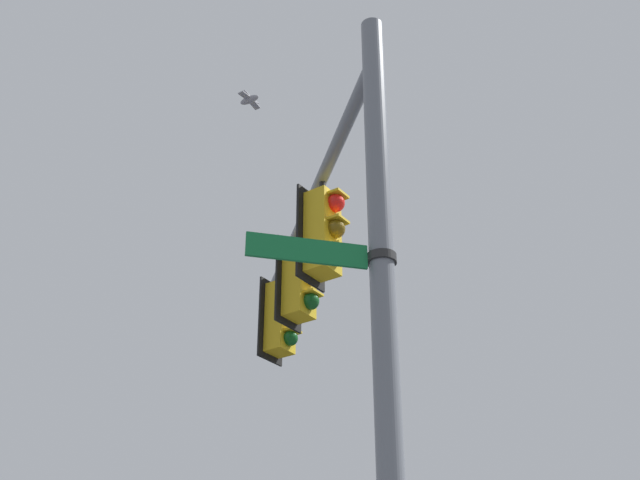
% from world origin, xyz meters
% --- Properties ---
extents(signal_pole, '(0.22, 0.22, 7.34)m').
position_xyz_m(signal_pole, '(0.00, 0.00, 3.67)').
color(signal_pole, slate).
rests_on(signal_pole, ground).
extents(mast_arm, '(3.90, 4.39, 0.15)m').
position_xyz_m(mast_arm, '(-1.89, -2.15, 6.84)').
color(mast_arm, slate).
extents(traffic_light_nearest_pole, '(0.54, 0.49, 1.31)m').
position_xyz_m(traffic_light_nearest_pole, '(-1.39, -1.56, 6.07)').
color(traffic_light_nearest_pole, black).
extents(traffic_light_mid_inner, '(0.54, 0.49, 1.31)m').
position_xyz_m(traffic_light_mid_inner, '(-2.23, -2.51, 6.07)').
color(traffic_light_mid_inner, black).
extents(traffic_light_mid_outer, '(0.54, 0.49, 1.31)m').
position_xyz_m(traffic_light_mid_outer, '(-3.07, -3.46, 6.07)').
color(traffic_light_mid_outer, black).
extents(street_name_sign, '(1.02, 0.92, 0.22)m').
position_xyz_m(street_name_sign, '(0.28, -0.25, 4.65)').
color(street_name_sign, '#147238').
extents(bird_flying, '(0.40, 0.30, 0.09)m').
position_xyz_m(bird_flying, '(-1.18, -2.63, 8.39)').
color(bird_flying, gray).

